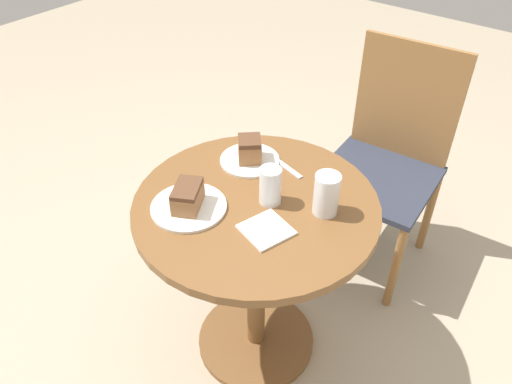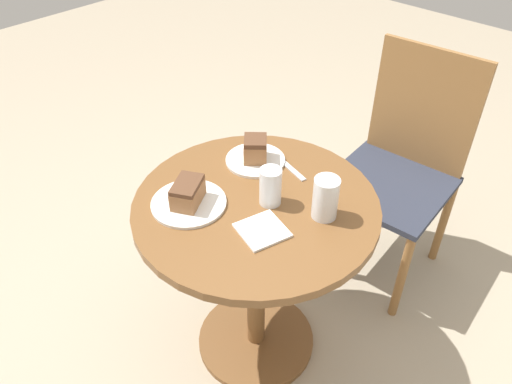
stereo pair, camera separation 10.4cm
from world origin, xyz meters
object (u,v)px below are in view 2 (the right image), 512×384
(chair, at_px, (399,166))
(cake_slice_near, at_px, (255,149))
(cake_slice_far, at_px, (188,193))
(glass_water, at_px, (325,200))
(glass_lemonade, at_px, (270,188))
(plate_near, at_px, (255,160))
(plate_far, at_px, (189,203))

(chair, xyz_separation_m, cake_slice_near, (-0.25, -0.61, 0.27))
(cake_slice_far, xyz_separation_m, glass_water, (0.33, 0.24, 0.01))
(cake_slice_near, height_order, glass_lemonade, glass_lemonade)
(plate_near, relative_size, cake_slice_far, 1.48)
(glass_lemonade, bearing_deg, cake_slice_near, 144.94)
(plate_near, xyz_separation_m, glass_water, (0.34, -0.06, 0.06))
(plate_far, bearing_deg, plate_near, 91.29)
(cake_slice_far, bearing_deg, cake_slice_near, 91.29)
(plate_near, xyz_separation_m, glass_lemonade, (0.18, -0.13, 0.05))
(plate_far, height_order, cake_slice_far, cake_slice_far)
(chair, bearing_deg, plate_far, -109.16)
(cake_slice_far, bearing_deg, chair, 75.15)
(glass_water, bearing_deg, glass_lemonade, -158.07)
(cake_slice_near, bearing_deg, plate_far, -88.71)
(plate_near, height_order, glass_water, glass_water)
(glass_lemonade, bearing_deg, plate_far, -134.45)
(glass_water, bearing_deg, chair, 97.77)
(plate_near, xyz_separation_m, cake_slice_near, (0.00, 0.00, 0.05))
(plate_near, bearing_deg, plate_far, -88.71)
(plate_near, xyz_separation_m, cake_slice_far, (0.01, -0.31, 0.04))
(chair, height_order, cake_slice_near, chair)
(plate_near, bearing_deg, glass_water, -10.67)
(cake_slice_far, relative_size, glass_water, 1.03)
(plate_near, distance_m, plate_far, 0.31)
(chair, distance_m, plate_far, 0.97)
(plate_far, distance_m, cake_slice_near, 0.31)
(chair, distance_m, cake_slice_near, 0.71)
(cake_slice_far, relative_size, glass_lemonade, 1.12)
(chair, bearing_deg, glass_water, -86.54)
(plate_far, relative_size, glass_water, 1.74)
(cake_slice_far, bearing_deg, glass_water, 36.01)
(plate_near, xyz_separation_m, plate_far, (0.01, -0.31, 0.00))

